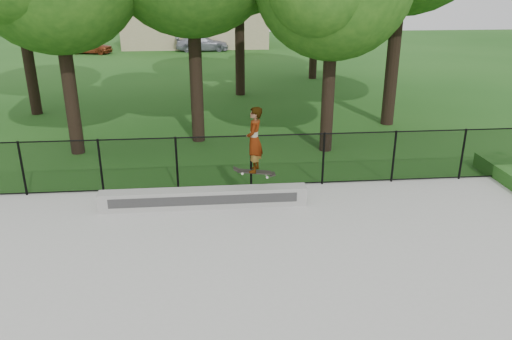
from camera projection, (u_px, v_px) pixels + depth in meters
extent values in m
plane|color=#1C4E15|center=(281.00, 326.00, 8.35)|extent=(100.00, 100.00, 0.00)
cube|color=#AAA9A5|center=(281.00, 324.00, 8.34)|extent=(14.00, 12.00, 0.06)
cube|color=#979693|center=(204.00, 198.00, 12.50)|extent=(5.17, 0.40, 0.48)
imported|color=maroon|center=(90.00, 46.00, 38.74)|extent=(3.50, 2.09, 1.12)
imported|color=black|center=(201.00, 43.00, 40.62)|extent=(3.42, 1.81, 1.18)
imported|color=#8B8D9E|center=(202.00, 43.00, 40.20)|extent=(3.91, 1.81, 1.22)
cube|color=black|center=(254.00, 172.00, 12.08)|extent=(0.84, 0.23, 0.12)
imported|color=#9FBAD1|center=(254.00, 140.00, 11.79)|extent=(0.52, 0.66, 1.59)
cylinder|color=black|center=(22.00, 169.00, 13.01)|extent=(0.06, 0.06, 1.50)
cylinder|color=black|center=(101.00, 166.00, 13.19)|extent=(0.06, 0.06, 1.50)
cylinder|color=black|center=(177.00, 164.00, 13.37)|extent=(0.06, 0.06, 1.50)
cylinder|color=black|center=(251.00, 161.00, 13.55)|extent=(0.06, 0.06, 1.50)
cylinder|color=black|center=(323.00, 159.00, 13.72)|extent=(0.06, 0.06, 1.50)
cylinder|color=black|center=(394.00, 156.00, 13.90)|extent=(0.06, 0.06, 1.50)
cylinder|color=black|center=(462.00, 154.00, 14.08)|extent=(0.06, 0.06, 1.50)
cylinder|color=black|center=(251.00, 136.00, 13.29)|extent=(16.00, 0.04, 0.04)
cylinder|color=black|center=(251.00, 185.00, 13.80)|extent=(16.00, 0.04, 0.04)
cube|color=black|center=(251.00, 161.00, 13.55)|extent=(16.00, 0.01, 1.50)
cylinder|color=black|center=(70.00, 87.00, 15.90)|extent=(0.44, 0.44, 4.43)
cylinder|color=black|center=(196.00, 72.00, 17.10)|extent=(0.44, 0.44, 4.90)
cylinder|color=black|center=(328.00, 90.00, 16.23)|extent=(0.44, 0.44, 4.12)
cylinder|color=black|center=(394.00, 52.00, 19.03)|extent=(0.44, 0.44, 5.66)
cylinder|color=black|center=(27.00, 52.00, 20.61)|extent=(0.44, 0.44, 5.21)
cylinder|color=black|center=(240.00, 42.00, 24.21)|extent=(0.44, 0.44, 5.16)
cylinder|color=black|center=(314.00, 41.00, 28.48)|extent=(0.44, 0.44, 4.27)
cube|color=#CAB08D|center=(196.00, 22.00, 42.78)|extent=(12.00, 6.00, 4.00)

